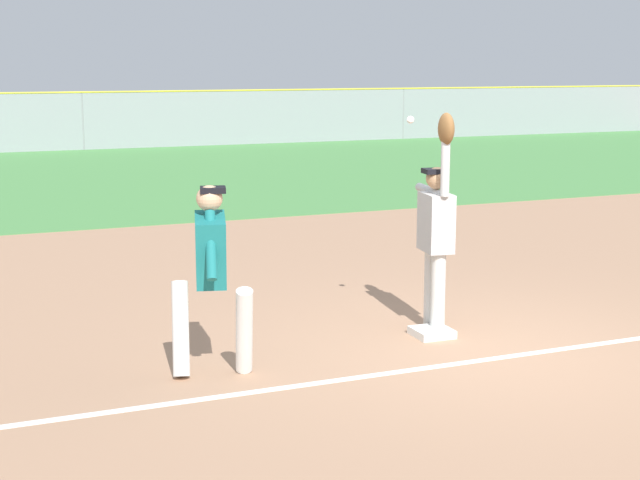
{
  "coord_description": "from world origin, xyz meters",
  "views": [
    {
      "loc": [
        -4.94,
        -7.73,
        2.76
      ],
      "look_at": [
        -1.36,
        0.76,
        1.05
      ],
      "focal_mm": 53.63,
      "sensor_mm": 36.0,
      "label": 1
    }
  ],
  "objects_px": {
    "baseball": "(410,120)",
    "parked_car_black": "(222,121)",
    "parked_car_tan": "(349,118)",
    "fielder": "(437,225)",
    "runner": "(211,267)",
    "parked_car_white": "(67,124)",
    "first_base": "(432,332)"
  },
  "relations": [
    {
      "from": "runner",
      "to": "parked_car_black",
      "type": "xyz_separation_m",
      "value": [
        7.99,
        25.62,
        -0.32
      ]
    },
    {
      "from": "parked_car_tan",
      "to": "runner",
      "type": "bearing_deg",
      "value": -116.23
    },
    {
      "from": "baseball",
      "to": "fielder",
      "type": "bearing_deg",
      "value": -3.33
    },
    {
      "from": "runner",
      "to": "parked_car_black",
      "type": "height_order",
      "value": "runner"
    },
    {
      "from": "baseball",
      "to": "parked_car_black",
      "type": "height_order",
      "value": "baseball"
    },
    {
      "from": "baseball",
      "to": "parked_car_tan",
      "type": "relative_size",
      "value": 0.02
    },
    {
      "from": "runner",
      "to": "parked_car_white",
      "type": "distance_m",
      "value": 25.97
    },
    {
      "from": "parked_car_white",
      "to": "first_base",
      "type": "bearing_deg",
      "value": -86.94
    },
    {
      "from": "baseball",
      "to": "parked_car_white",
      "type": "distance_m",
      "value": 25.38
    },
    {
      "from": "fielder",
      "to": "runner",
      "type": "height_order",
      "value": "fielder"
    },
    {
      "from": "parked_car_black",
      "to": "parked_car_tan",
      "type": "distance_m",
      "value": 5.08
    },
    {
      "from": "runner",
      "to": "parked_car_white",
      "type": "height_order",
      "value": "runner"
    },
    {
      "from": "parked_car_white",
      "to": "parked_car_black",
      "type": "relative_size",
      "value": 0.98
    },
    {
      "from": "runner",
      "to": "parked_car_white",
      "type": "relative_size",
      "value": 0.38
    },
    {
      "from": "baseball",
      "to": "parked_car_white",
      "type": "relative_size",
      "value": 0.02
    },
    {
      "from": "fielder",
      "to": "runner",
      "type": "bearing_deg",
      "value": 20.03
    },
    {
      "from": "runner",
      "to": "parked_car_tan",
      "type": "bearing_deg",
      "value": 78.24
    },
    {
      "from": "fielder",
      "to": "runner",
      "type": "xyz_separation_m",
      "value": [
        -2.55,
        -0.49,
        -0.12
      ]
    },
    {
      "from": "fielder",
      "to": "parked_car_white",
      "type": "relative_size",
      "value": 0.51
    },
    {
      "from": "first_base",
      "to": "fielder",
      "type": "bearing_deg",
      "value": 53.0
    },
    {
      "from": "parked_car_white",
      "to": "baseball",
      "type": "bearing_deg",
      "value": -87.39
    },
    {
      "from": "parked_car_white",
      "to": "runner",
      "type": "bearing_deg",
      "value": -92.31
    },
    {
      "from": "first_base",
      "to": "parked_car_tan",
      "type": "height_order",
      "value": "parked_car_tan"
    },
    {
      "from": "parked_car_white",
      "to": "parked_car_tan",
      "type": "height_order",
      "value": "same"
    },
    {
      "from": "parked_car_tan",
      "to": "fielder",
      "type": "bearing_deg",
      "value": -111.93
    },
    {
      "from": "parked_car_white",
      "to": "parked_car_tan",
      "type": "distance_m",
      "value": 10.57
    },
    {
      "from": "parked_car_white",
      "to": "parked_car_tan",
      "type": "xyz_separation_m",
      "value": [
        10.57,
        -0.18,
        0.0
      ]
    },
    {
      "from": "parked_car_black",
      "to": "parked_car_tan",
      "type": "height_order",
      "value": "same"
    },
    {
      "from": "runner",
      "to": "baseball",
      "type": "distance_m",
      "value": 2.59
    },
    {
      "from": "first_base",
      "to": "runner",
      "type": "xyz_separation_m",
      "value": [
        -2.43,
        -0.34,
        0.96
      ]
    },
    {
      "from": "runner",
      "to": "fielder",
      "type": "bearing_deg",
      "value": 26.19
    },
    {
      "from": "parked_car_tan",
      "to": "parked_car_black",
      "type": "bearing_deg",
      "value": -178.66
    }
  ]
}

